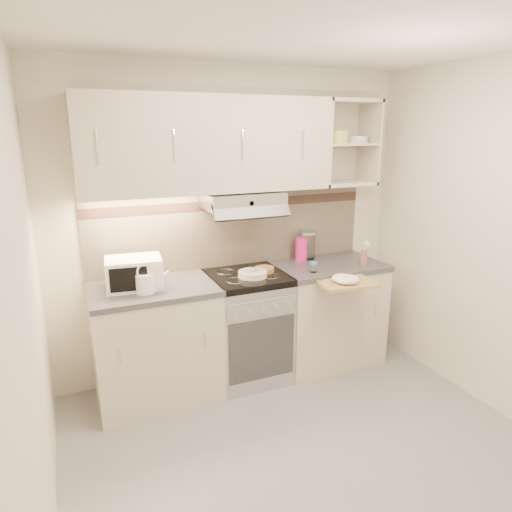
{
  "coord_description": "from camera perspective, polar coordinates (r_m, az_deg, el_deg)",
  "views": [
    {
      "loc": [
        -1.31,
        -2.09,
        2.01
      ],
      "look_at": [
        0.01,
        0.95,
        1.09
      ],
      "focal_mm": 32.0,
      "sensor_mm": 36.0,
      "label": 1
    }
  ],
  "objects": [
    {
      "name": "spray_bottle",
      "position": [
        3.95,
        13.34,
        0.11
      ],
      "size": [
        0.08,
        0.08,
        0.22
      ],
      "rotation": [
        0.0,
        0.0,
        -0.19
      ],
      "color": "pink",
      "rests_on": "worktop_right"
    },
    {
      "name": "worktop_right",
      "position": [
        3.96,
        8.97,
        -1.21
      ],
      "size": [
        0.92,
        0.62,
        0.04
      ],
      "primitive_type": "cube",
      "color": "#47474C",
      "rests_on": "base_cabinet_right"
    },
    {
      "name": "base_cabinet_right",
      "position": [
        4.11,
        8.71,
        -7.23
      ],
      "size": [
        0.9,
        0.6,
        0.86
      ],
      "primitive_type": "cube",
      "color": "beige",
      "rests_on": "ground"
    },
    {
      "name": "dish_towel",
      "position": [
        3.55,
        10.61,
        -2.6
      ],
      "size": [
        0.28,
        0.24,
        0.07
      ],
      "primitive_type": null,
      "rotation": [
        0.0,
        0.0,
        -0.05
      ],
      "color": "white",
      "rests_on": "cutting_board"
    },
    {
      "name": "glass_jar",
      "position": [
        4.04,
        6.5,
        1.35
      ],
      "size": [
        0.13,
        0.13,
        0.25
      ],
      "rotation": [
        0.0,
        0.0,
        0.36
      ],
      "color": "white",
      "rests_on": "worktop_right"
    },
    {
      "name": "spice_jar",
      "position": [
        3.69,
        7.21,
        -1.36
      ],
      "size": [
        0.06,
        0.06,
        0.09
      ],
      "rotation": [
        0.0,
        0.0,
        0.01
      ],
      "color": "white",
      "rests_on": "worktop_right"
    },
    {
      "name": "ground",
      "position": [
        3.18,
        7.26,
        -23.76
      ],
      "size": [
        3.0,
        3.0,
        0.0
      ],
      "primitive_type": "plane",
      "color": "gray",
      "rests_on": "ground"
    },
    {
      "name": "pink_pitcher",
      "position": [
        3.99,
        5.68,
        0.87
      ],
      "size": [
        0.11,
        0.1,
        0.21
      ],
      "rotation": [
        0.0,
        0.0,
        0.18
      ],
      "color": "#F01B8B",
      "rests_on": "worktop_right"
    },
    {
      "name": "electric_range",
      "position": [
        3.78,
        -1.08,
        -8.78
      ],
      "size": [
        0.6,
        0.6,
        0.9
      ],
      "color": "#B7B7BC",
      "rests_on": "ground"
    },
    {
      "name": "watering_can",
      "position": [
        3.29,
        -13.58,
        -3.19
      ],
      "size": [
        0.25,
        0.13,
        0.21
      ],
      "rotation": [
        0.0,
        0.0,
        0.18
      ],
      "color": "white",
      "rests_on": "worktop_left"
    },
    {
      "name": "base_cabinet_left",
      "position": [
        3.6,
        -12.38,
        -10.83
      ],
      "size": [
        0.9,
        0.6,
        0.86
      ],
      "primitive_type": "cube",
      "color": "beige",
      "rests_on": "ground"
    },
    {
      "name": "room_shell",
      "position": [
        2.81,
        4.61,
        7.69
      ],
      "size": [
        3.04,
        2.84,
        2.52
      ],
      "color": "beige",
      "rests_on": "ground"
    },
    {
      "name": "worktop_left",
      "position": [
        3.43,
        -12.81,
        -4.07
      ],
      "size": [
        0.92,
        0.62,
        0.04
      ],
      "primitive_type": "cube",
      "color": "#47474C",
      "rests_on": "base_cabinet_left"
    },
    {
      "name": "plate_stack",
      "position": [
        3.56,
        -0.43,
        -2.26
      ],
      "size": [
        0.23,
        0.23,
        0.05
      ],
      "rotation": [
        0.0,
        0.0,
        -0.29
      ],
      "color": "silver",
      "rests_on": "electric_range"
    },
    {
      "name": "microwave",
      "position": [
        3.4,
        -15.0,
        -2.06
      ],
      "size": [
        0.42,
        0.33,
        0.22
      ],
      "rotation": [
        0.0,
        0.0,
        -0.11
      ],
      "color": "white",
      "rests_on": "worktop_left"
    },
    {
      "name": "cutting_board",
      "position": [
        3.61,
        10.9,
        -3.12
      ],
      "size": [
        0.47,
        0.43,
        0.02
      ],
      "primitive_type": "cube",
      "rotation": [
        0.0,
        0.0,
        -0.13
      ],
      "color": "tan",
      "rests_on": "base_cabinet_right"
    },
    {
      "name": "bread_loaf",
      "position": [
        3.67,
        1.06,
        -1.71
      ],
      "size": [
        0.16,
        0.16,
        0.04
      ],
      "primitive_type": "cylinder",
      "color": "#A3674A",
      "rests_on": "electric_range"
    }
  ]
}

